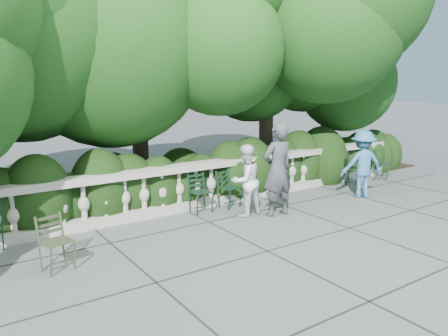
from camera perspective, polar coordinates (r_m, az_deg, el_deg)
ground at (r=8.32m, az=3.92°, el=-7.90°), size 90.00×90.00×0.00m
balustrade at (r=9.60m, az=-2.69°, el=-2.22°), size 12.00×0.44×1.00m
shrub_hedge at (r=10.73m, az=-6.04°, el=-3.47°), size 15.00×2.60×1.70m
tree_canopy at (r=10.94m, az=-3.68°, el=17.77°), size 15.04×6.52×6.78m
chair_b at (r=9.18m, az=-2.57°, el=-6.03°), size 0.45×0.49×0.84m
chair_c at (r=9.53m, az=1.33°, el=-5.34°), size 0.53×0.56×0.84m
chair_e at (r=12.14m, az=16.25°, el=-2.12°), size 0.49×0.53×0.84m
chair_f at (r=13.05m, az=20.45°, el=-1.45°), size 0.61×0.63×0.84m
chair_weathered at (r=6.92m, az=-20.24°, el=-12.77°), size 0.53×0.56×0.84m
person_woman_grey at (r=8.94m, az=7.02°, el=-0.20°), size 0.72×0.49×1.93m
person_casual_man at (r=8.91m, az=2.80°, el=-1.64°), size 0.78×0.65×1.48m
person_older_blue at (r=10.80m, az=17.60°, el=0.50°), size 1.18×0.95×1.60m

